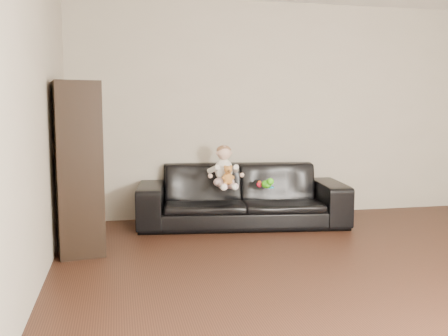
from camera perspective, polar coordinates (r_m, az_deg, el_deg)
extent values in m
plane|color=#381E14|center=(3.94, 18.57, -12.92)|extent=(5.50, 5.50, 0.00)
plane|color=#BBB19D|center=(6.24, 5.96, 6.60)|extent=(5.00, 0.00, 5.00)
plane|color=#BBB19D|center=(3.23, -22.38, 6.25)|extent=(0.00, 5.50, 5.50)
imported|color=black|center=(5.68, 2.03, -3.10)|extent=(2.42, 1.20, 0.68)
cube|color=black|center=(4.68, -16.38, -0.05)|extent=(0.47, 0.59, 1.55)
cube|color=silver|center=(4.66, -16.28, 4.22)|extent=(0.22, 0.28, 0.28)
ellipsoid|color=silver|center=(5.49, 0.00, -1.62)|extent=(0.26, 0.23, 0.13)
ellipsoid|color=white|center=(5.49, -0.03, -0.20)|extent=(0.22, 0.19, 0.24)
sphere|color=beige|center=(5.46, 0.00, 1.77)|extent=(0.18, 0.18, 0.16)
ellipsoid|color=#8C603F|center=(5.47, -0.02, 2.03)|extent=(0.18, 0.18, 0.11)
cylinder|color=silver|center=(5.34, -0.17, -2.07)|extent=(0.10, 0.20, 0.08)
cylinder|color=silver|center=(5.36, 0.85, -2.04)|extent=(0.10, 0.20, 0.08)
sphere|color=white|center=(5.24, -0.04, -2.24)|extent=(0.07, 0.07, 0.07)
sphere|color=white|center=(5.27, 1.20, -2.20)|extent=(0.07, 0.07, 0.07)
cylinder|color=white|center=(5.41, -1.22, -0.14)|extent=(0.08, 0.17, 0.11)
cylinder|color=white|center=(5.47, 1.38, -0.08)|extent=(0.08, 0.17, 0.11)
ellipsoid|color=#C17C37|center=(5.34, 0.45, -1.19)|extent=(0.14, 0.13, 0.13)
sphere|color=#C17C37|center=(5.32, 0.48, -0.22)|extent=(0.11, 0.11, 0.09)
sphere|color=#C17C37|center=(5.32, 0.13, 0.14)|extent=(0.04, 0.04, 0.03)
sphere|color=#C17C37|center=(5.33, 0.78, 0.15)|extent=(0.04, 0.04, 0.03)
sphere|color=#593819|center=(5.28, 0.57, -0.36)|extent=(0.04, 0.04, 0.03)
ellipsoid|color=#4CE31A|center=(5.48, 4.89, -1.86)|extent=(0.11, 0.13, 0.09)
sphere|color=red|center=(5.53, 4.08, -1.90)|extent=(0.08, 0.08, 0.07)
cylinder|color=#1B9DD8|center=(5.52, 5.28, -2.21)|extent=(0.10, 0.10, 0.01)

